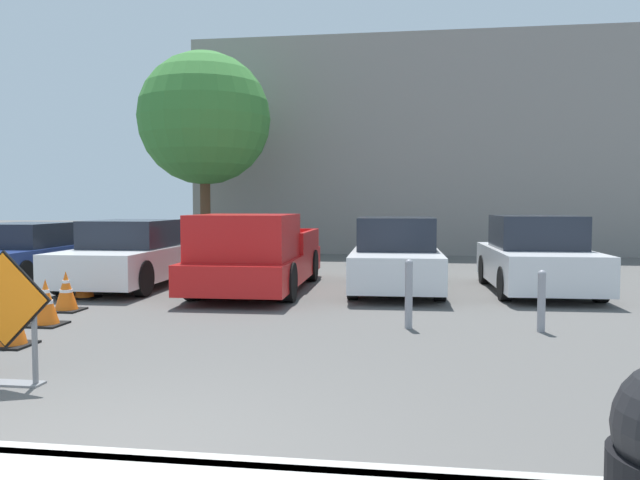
{
  "coord_description": "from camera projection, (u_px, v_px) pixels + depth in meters",
  "views": [
    {
      "loc": [
        2.18,
        -3.83,
        1.81
      ],
      "look_at": [
        -0.06,
        11.72,
        0.89
      ],
      "focal_mm": 35.0,
      "sensor_mm": 36.0,
      "label": 1
    }
  ],
  "objects": [
    {
      "name": "ground_plane",
      "position": [
        312.0,
        284.0,
        14.08
      ],
      "size": [
        96.0,
        96.0,
        0.0
      ],
      "primitive_type": "plane",
      "color": "#565451"
    },
    {
      "name": "curb_lip",
      "position": [
        81.0,
        462.0,
        4.2
      ],
      "size": [
        24.89,
        0.2,
        0.14
      ],
      "color": "#ADAAA3",
      "rests_on": "ground_plane"
    },
    {
      "name": "road_closed_sign",
      "position": [
        6.0,
        313.0,
        6.15
      ],
      "size": [
        0.97,
        0.2,
        1.35
      ],
      "color": "black",
      "rests_on": "ground_plane"
    },
    {
      "name": "traffic_cone_second",
      "position": [
        11.0,
        315.0,
        7.89
      ],
      "size": [
        0.51,
        0.51,
        0.82
      ],
      "color": "black",
      "rests_on": "ground_plane"
    },
    {
      "name": "traffic_cone_third",
      "position": [
        46.0,
        303.0,
        9.23
      ],
      "size": [
        0.51,
        0.51,
        0.69
      ],
      "color": "black",
      "rests_on": "ground_plane"
    },
    {
      "name": "traffic_cone_fourth",
      "position": [
        66.0,
        292.0,
        10.48
      ],
      "size": [
        0.51,
        0.51,
        0.67
      ],
      "color": "black",
      "rests_on": "ground_plane"
    },
    {
      "name": "traffic_cone_fifth",
      "position": [
        84.0,
        278.0,
        11.9
      ],
      "size": [
        0.48,
        0.48,
        0.79
      ],
      "color": "black",
      "rests_on": "ground_plane"
    },
    {
      "name": "parked_car_nearest",
      "position": [
        24.0,
        254.0,
        14.45
      ],
      "size": [
        1.99,
        4.64,
        1.36
      ],
      "rotation": [
        0.0,
        0.0,
        3.19
      ],
      "color": "navy",
      "rests_on": "ground_plane"
    },
    {
      "name": "parked_car_second",
      "position": [
        131.0,
        256.0,
        13.51
      ],
      "size": [
        1.93,
        4.28,
        1.45
      ],
      "rotation": [
        0.0,
        0.0,
        3.16
      ],
      "color": "white",
      "rests_on": "ground_plane"
    },
    {
      "name": "pickup_truck",
      "position": [
        255.0,
        257.0,
        12.73
      ],
      "size": [
        2.13,
        5.27,
        1.6
      ],
      "rotation": [
        0.0,
        0.0,
        3.16
      ],
      "color": "red",
      "rests_on": "ground_plane"
    },
    {
      "name": "parked_car_third",
      "position": [
        396.0,
        257.0,
        13.02
      ],
      "size": [
        1.91,
        4.45,
        1.52
      ],
      "rotation": [
        0.0,
        0.0,
        3.17
      ],
      "color": "silver",
      "rests_on": "ground_plane"
    },
    {
      "name": "parked_car_fourth",
      "position": [
        536.0,
        257.0,
        12.74
      ],
      "size": [
        1.99,
        4.15,
        1.56
      ],
      "rotation": [
        0.0,
        0.0,
        3.17
      ],
      "color": "silver",
      "rests_on": "ground_plane"
    },
    {
      "name": "bollard_nearest",
      "position": [
        409.0,
        292.0,
        9.02
      ],
      "size": [
        0.12,
        0.12,
        1.01
      ],
      "color": "gray",
      "rests_on": "ground_plane"
    },
    {
      "name": "bollard_second",
      "position": [
        542.0,
        299.0,
        8.76
      ],
      "size": [
        0.12,
        0.12,
        0.88
      ],
      "color": "gray",
      "rests_on": "ground_plane"
    },
    {
      "name": "building_facade_backdrop",
      "position": [
        432.0,
        150.0,
        23.96
      ],
      "size": [
        17.44,
        5.0,
        7.73
      ],
      "color": "gray",
      "rests_on": "ground_plane"
    },
    {
      "name": "street_tree_behind_lot",
      "position": [
        204.0,
        119.0,
        19.4
      ],
      "size": [
        4.11,
        4.11,
        6.51
      ],
      "color": "#513823",
      "rests_on": "ground_plane"
    }
  ]
}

